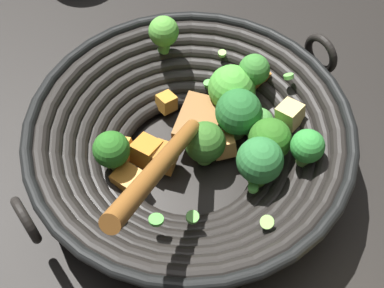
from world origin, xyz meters
The scene contains 2 objects.
ground_plane centered at (0.00, 0.00, 0.00)m, with size 4.00×4.00×0.00m, color black.
wok centered at (0.00, 0.00, 0.06)m, with size 0.41×0.38×0.22m.
Camera 1 is at (0.13, 0.33, 0.56)m, focal length 49.20 mm.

